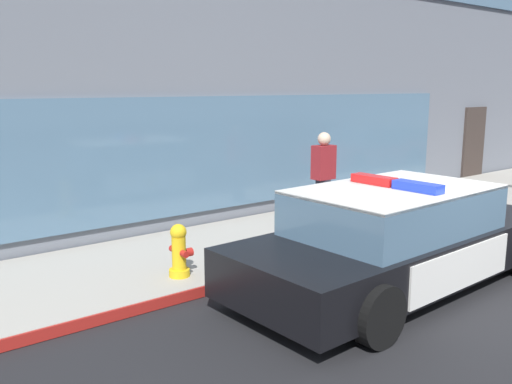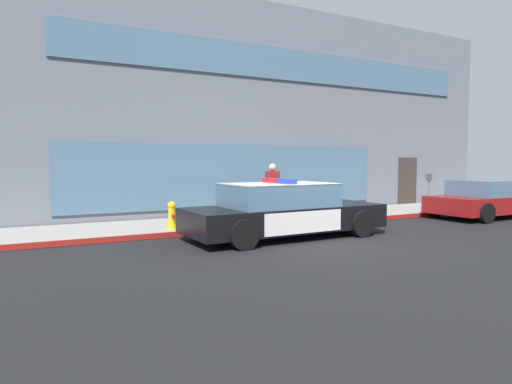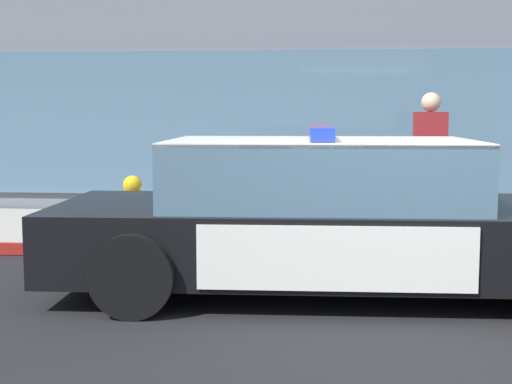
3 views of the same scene
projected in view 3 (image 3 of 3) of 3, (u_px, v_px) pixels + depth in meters
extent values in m
plane|color=black|center=(423.00, 330.00, 5.37)|extent=(48.00, 48.00, 0.00)
cube|color=#A39E93|center=(383.00, 234.00, 9.06)|extent=(48.00, 2.70, 0.15)
cube|color=maroon|center=(393.00, 256.00, 7.71)|extent=(28.80, 0.04, 0.14)
cube|color=slate|center=(471.00, 8.00, 14.60)|extent=(19.04, 9.68, 7.43)
cube|color=slate|center=(372.00, 124.00, 10.26)|extent=(11.43, 0.08, 2.10)
cube|color=black|center=(342.00, 237.00, 6.46)|extent=(5.22, 2.07, 0.60)
cube|color=silver|center=(145.00, 217.00, 6.55)|extent=(1.51, 1.90, 0.05)
cube|color=silver|center=(327.00, 221.00, 7.41)|extent=(2.17, 0.10, 0.51)
cube|color=silver|center=(336.00, 259.00, 5.51)|extent=(2.17, 0.10, 0.51)
cube|color=yellow|center=(327.00, 220.00, 7.43)|extent=(0.22, 0.02, 0.26)
cube|color=slate|center=(320.00, 174.00, 6.40)|extent=(2.74, 1.79, 0.60)
cube|color=silver|center=(320.00, 142.00, 6.37)|extent=(2.74, 1.79, 0.04)
cube|color=red|center=(320.00, 132.00, 6.70)|extent=(0.22, 0.65, 0.11)
cube|color=blue|center=(322.00, 134.00, 6.02)|extent=(0.22, 0.65, 0.11)
cylinder|color=black|center=(504.00, 238.00, 7.31)|extent=(0.69, 0.24, 0.68)
cylinder|color=black|center=(175.00, 234.00, 7.52)|extent=(0.69, 0.24, 0.68)
cylinder|color=black|center=(132.00, 276.00, 5.64)|extent=(0.69, 0.24, 0.68)
cylinder|color=gold|center=(133.00, 232.00, 8.49)|extent=(0.28, 0.28, 0.10)
cylinder|color=gold|center=(133.00, 209.00, 8.46)|extent=(0.19, 0.19, 0.45)
sphere|color=gold|center=(132.00, 185.00, 8.42)|extent=(0.22, 0.22, 0.22)
cylinder|color=#B21E19|center=(132.00, 178.00, 8.41)|extent=(0.06, 0.06, 0.05)
cylinder|color=#B21E19|center=(130.00, 209.00, 8.31)|extent=(0.09, 0.10, 0.09)
cylinder|color=#B21E19|center=(136.00, 206.00, 8.60)|extent=(0.09, 0.10, 0.09)
cylinder|color=#B21E19|center=(145.00, 211.00, 8.44)|extent=(0.10, 0.12, 0.12)
cylinder|color=#23232D|center=(428.00, 196.00, 8.95)|extent=(0.28, 0.28, 0.85)
cube|color=maroon|center=(430.00, 137.00, 8.86)|extent=(0.40, 0.26, 0.62)
sphere|color=beige|center=(431.00, 102.00, 8.81)|extent=(0.24, 0.24, 0.24)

